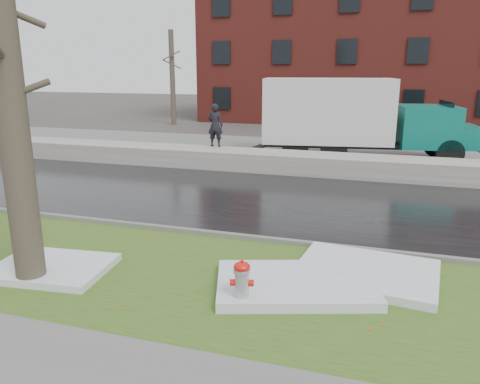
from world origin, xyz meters
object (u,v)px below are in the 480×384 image
(box_truck, at_px, (353,117))
(worker, at_px, (215,125))
(tree, at_px, (10,100))
(fire_hydrant, at_px, (242,282))

(box_truck, xyz_separation_m, worker, (-5.34, -2.83, -0.22))
(tree, bearing_deg, fire_hydrant, 3.85)
(fire_hydrant, height_order, worker, worker)
(fire_hydrant, bearing_deg, tree, 170.42)
(fire_hydrant, relative_size, box_truck, 0.08)
(tree, distance_m, box_truck, 15.31)
(fire_hydrant, relative_size, worker, 0.47)
(fire_hydrant, xyz_separation_m, box_truck, (0.65, 14.22, 1.37))
(box_truck, relative_size, worker, 6.00)
(tree, distance_m, worker, 11.81)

